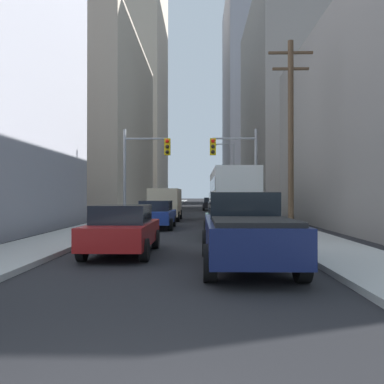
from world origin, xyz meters
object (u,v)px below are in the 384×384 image
object	(u,v)px
pickup_truck_navy	(246,230)
traffic_signal_near_left	(144,161)
sedan_blue	(156,214)
sedan_black	(211,204)
cargo_van_beige	(166,202)
city_bus	(231,193)
traffic_signal_near_right	(236,160)
sedan_red	(123,229)
sedan_green	(227,220)

from	to	relation	value
pickup_truck_navy	traffic_signal_near_left	xyz separation A→B (m)	(-4.70, 14.92, 3.07)
sedan_blue	traffic_signal_near_left	xyz separation A→B (m)	(-1.16, 3.53, 3.23)
sedan_black	cargo_van_beige	bearing A→B (deg)	-101.46
city_bus	traffic_signal_near_right	bearing A→B (deg)	-81.49
sedan_red	sedan_blue	bearing A→B (deg)	89.94
traffic_signal_near_left	city_bus	bearing A→B (deg)	15.05
traffic_signal_near_left	sedan_green	bearing A→B (deg)	-59.70
pickup_truck_navy	sedan_red	distance (m)	4.06
pickup_truck_navy	sedan_black	distance (m)	36.79
pickup_truck_navy	sedan_blue	xyz separation A→B (m)	(-3.54, 11.38, -0.16)
traffic_signal_near_left	traffic_signal_near_right	size ratio (longest dim) A/B	1.00
city_bus	sedan_red	distance (m)	15.17
cargo_van_beige	traffic_signal_near_left	xyz separation A→B (m)	(-1.08, -3.33, 2.72)
pickup_truck_navy	traffic_signal_near_right	size ratio (longest dim) A/B	0.90
sedan_green	sedan_blue	world-z (taller)	same
city_bus	sedan_black	distance (m)	20.41
cargo_van_beige	sedan_red	world-z (taller)	cargo_van_beige
sedan_black	traffic_signal_near_right	xyz separation A→B (m)	(0.99, -21.87, 3.23)
pickup_truck_navy	sedan_blue	world-z (taller)	pickup_truck_navy
cargo_van_beige	pickup_truck_navy	bearing A→B (deg)	-78.78
traffic_signal_near_right	traffic_signal_near_left	bearing A→B (deg)	-180.00
traffic_signal_near_left	pickup_truck_navy	bearing A→B (deg)	-72.52
pickup_truck_navy	sedan_red	size ratio (longest dim) A/B	1.28
sedan_red	traffic_signal_near_left	distance (m)	13.40
pickup_truck_navy	sedan_green	bearing A→B (deg)	90.15
sedan_black	traffic_signal_near_right	distance (m)	22.13
city_bus	sedan_blue	bearing A→B (deg)	-131.39
sedan_blue	traffic_signal_near_right	world-z (taller)	traffic_signal_near_right
traffic_signal_near_right	pickup_truck_navy	bearing A→B (deg)	-94.33
cargo_van_beige	sedan_blue	world-z (taller)	cargo_van_beige
city_bus	traffic_signal_near_left	world-z (taller)	traffic_signal_near_left
sedan_black	sedan_green	bearing A→B (deg)	-90.30
traffic_signal_near_left	cargo_van_beige	bearing A→B (deg)	72.06
sedan_green	sedan_blue	distance (m)	5.69
sedan_red	cargo_van_beige	bearing A→B (deg)	90.25
sedan_blue	traffic_signal_near_right	xyz separation A→B (m)	(4.67, 3.53, 3.23)
city_bus	sedan_green	world-z (taller)	city_bus
sedan_red	city_bus	bearing A→B (deg)	72.89
sedan_blue	traffic_signal_near_left	distance (m)	4.93
sedan_blue	traffic_signal_near_left	world-z (taller)	traffic_signal_near_left
cargo_van_beige	sedan_green	bearing A→B (deg)	-72.38
city_bus	sedan_black	world-z (taller)	city_bus
pickup_truck_navy	sedan_black	bearing A→B (deg)	89.78
city_bus	traffic_signal_near_left	bearing A→B (deg)	-164.95
sedan_black	traffic_signal_near_right	bearing A→B (deg)	-87.41
cargo_van_beige	city_bus	bearing A→B (deg)	-21.98
sedan_blue	traffic_signal_near_right	distance (m)	6.69
sedan_green	pickup_truck_navy	bearing A→B (deg)	-89.85
sedan_green	sedan_blue	size ratio (longest dim) A/B	0.99
sedan_black	traffic_signal_near_left	xyz separation A→B (m)	(-4.84, -21.87, 3.23)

